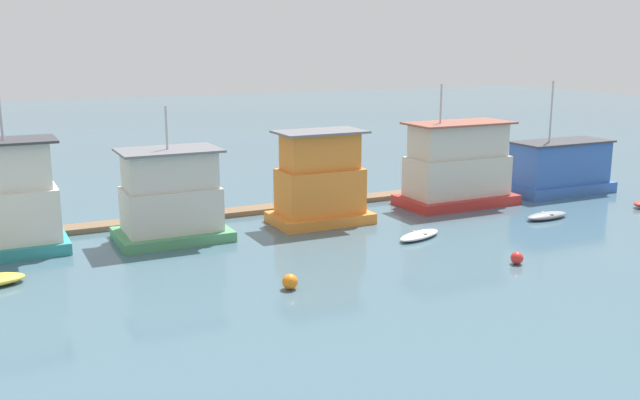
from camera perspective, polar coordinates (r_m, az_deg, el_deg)
The scene contains 12 objects.
ground_plane at distance 40.71m, azimuth -0.62°, elevation -1.65°, with size 200.00×200.00×0.00m, color #426070.
dock_walkway at distance 43.60m, azimuth -2.48°, elevation -0.51°, with size 51.00×1.41×0.30m, color brown.
houseboat_green at distance 37.17m, azimuth -11.84°, elevation 0.11°, with size 5.65×3.96×6.88m.
houseboat_orange at distance 39.77m, azimuth 0.01°, elevation 1.39°, with size 5.45×3.43×5.20m.
houseboat_red at distance 45.20m, azimuth 10.93°, elevation 2.58°, with size 7.24×3.85×7.55m.
houseboat_blue at distance 50.66m, azimuth 18.64°, elevation 2.43°, with size 7.30×3.39×7.54m.
dinghy_white at distance 37.31m, azimuth 7.95°, elevation -2.80°, with size 3.12×1.94×0.36m.
dinghy_grey at distance 43.03m, azimuth 17.69°, elevation -1.20°, with size 2.98×1.16×0.40m.
mooring_post_far_left at distance 40.75m, azimuth -8.90°, elevation -0.51°, with size 0.21×0.21×1.76m, color brown.
mooring_post_near_right at distance 52.57m, azimuth 16.56°, elevation 2.22°, with size 0.32×0.32×2.10m, color brown.
buoy_orange at distance 29.49m, azimuth -2.41°, elevation -6.54°, with size 0.65×0.65×0.65m, color orange.
buoy_red at distance 33.94m, azimuth 15.48°, elevation -4.49°, with size 0.58×0.58×0.58m, color red.
Camera 1 is at (-16.91, -35.68, 9.92)m, focal length 40.00 mm.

